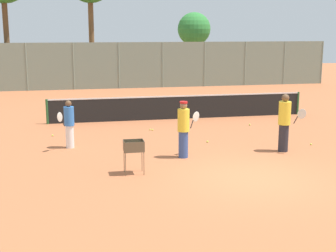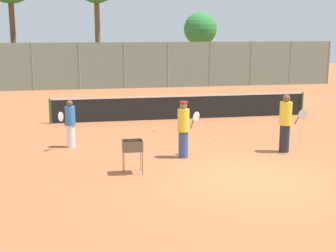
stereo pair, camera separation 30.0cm
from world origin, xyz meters
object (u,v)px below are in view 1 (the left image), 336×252
player_white_outfit (184,129)px  ball_cart (134,149)px  player_red_cap (69,124)px  player_yellow_shirt (284,122)px  tennis_net (179,107)px

player_white_outfit → ball_cart: player_white_outfit is taller
ball_cart → player_red_cap: bearing=117.6°
player_yellow_shirt → ball_cart: player_yellow_shirt is taller
ball_cart → player_yellow_shirt: bearing=15.6°
tennis_net → player_yellow_shirt: (2.08, -6.31, 0.43)m
player_white_outfit → player_yellow_shirt: size_ratio=0.94×
ball_cart → player_white_outfit: bearing=38.3°
player_yellow_shirt → player_red_cap: bearing=-149.1°
player_white_outfit → ball_cart: 2.25m
player_red_cap → tennis_net: bearing=165.7°
player_white_outfit → ball_cart: bearing=-171.5°
player_white_outfit → ball_cart: size_ratio=1.88×
player_white_outfit → player_yellow_shirt: bearing=-28.8°
tennis_net → ball_cart: size_ratio=12.22×
player_yellow_shirt → ball_cart: size_ratio=2.00×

